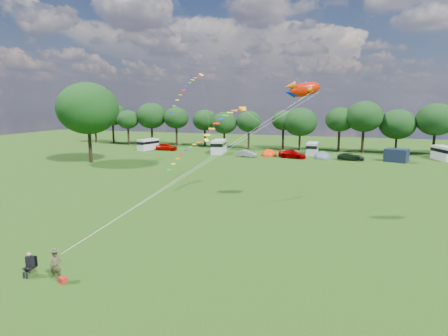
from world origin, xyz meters
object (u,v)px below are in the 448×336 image
(big_tree, at_px, (88,109))
(camp_chair, at_px, (30,261))
(campervan_a, at_px, (148,144))
(car_b, at_px, (246,154))
(car_d, at_px, (351,157))
(tent_greyblue, at_px, (322,158))
(car_a, at_px, (166,147))
(campervan_b, at_px, (219,146))
(kite_flyer, at_px, (56,266))
(fish_kite, at_px, (302,89))
(car_c, at_px, (292,154))
(tent_orange, at_px, (269,156))
(campervan_c, at_px, (312,148))
(campervan_d, at_px, (444,153))

(big_tree, xyz_separation_m, camp_chair, (23.35, -36.52, -8.15))
(big_tree, xyz_separation_m, campervan_a, (0.92, 17.93, -7.77))
(car_b, bearing_deg, car_d, -78.11)
(car_b, distance_m, tent_greyblue, 13.84)
(car_a, height_order, campervan_a, campervan_a)
(car_d, height_order, campervan_b, campervan_b)
(big_tree, height_order, kite_flyer, big_tree)
(car_d, relative_size, kite_flyer, 2.65)
(car_a, distance_m, fish_kite, 49.91)
(campervan_a, relative_size, kite_flyer, 2.90)
(car_c, xyz_separation_m, tent_orange, (-4.60, 1.70, -0.72))
(big_tree, bearing_deg, campervan_c, 31.45)
(car_d, height_order, tent_orange, car_d)
(car_d, height_order, tent_greyblue, car_d)
(tent_greyblue, bearing_deg, car_d, -9.04)
(campervan_a, xyz_separation_m, tent_orange, (26.25, -0.89, -1.22))
(car_c, relative_size, camp_chair, 3.39)
(campervan_a, relative_size, camp_chair, 3.52)
(car_b, bearing_deg, campervan_a, 87.38)
(campervan_b, bearing_deg, tent_greyblue, -100.77)
(kite_flyer, bearing_deg, fish_kite, 32.63)
(car_b, relative_size, campervan_a, 0.69)
(car_c, height_order, campervan_c, campervan_c)
(tent_greyblue, xyz_separation_m, fish_kite, (-0.32, -35.31, 11.13))
(tent_orange, bearing_deg, campervan_c, 29.12)
(car_b, bearing_deg, campervan_d, -71.95)
(campervan_a, bearing_deg, fish_kite, -119.48)
(campervan_c, bearing_deg, campervan_d, -90.89)
(campervan_d, relative_size, kite_flyer, 3.10)
(big_tree, xyz_separation_m, tent_orange, (27.17, 17.04, -9.00))
(tent_greyblue, relative_size, kite_flyer, 2.08)
(campervan_b, height_order, tent_orange, campervan_b)
(car_a, relative_size, car_b, 1.32)
(car_c, height_order, campervan_a, campervan_a)
(car_c, distance_m, kite_flyer, 52.31)
(fish_kite, bearing_deg, car_d, 59.50)
(campervan_b, relative_size, tent_orange, 1.70)
(campervan_a, bearing_deg, campervan_c, -68.12)
(campervan_b, distance_m, tent_orange, 10.33)
(car_b, height_order, campervan_c, campervan_c)
(campervan_d, relative_size, tent_orange, 1.63)
(car_b, height_order, campervan_d, campervan_d)
(car_d, relative_size, campervan_d, 0.86)
(tent_orange, relative_size, tent_greyblue, 0.91)
(car_c, distance_m, fish_kite, 35.99)
(campervan_c, xyz_separation_m, tent_greyblue, (2.23, -4.77, -1.23))
(kite_flyer, bearing_deg, tent_orange, 63.53)
(tent_orange, height_order, tent_greyblue, tent_greyblue)
(car_a, relative_size, campervan_c, 0.98)
(fish_kite, bearing_deg, camp_chair, -149.10)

